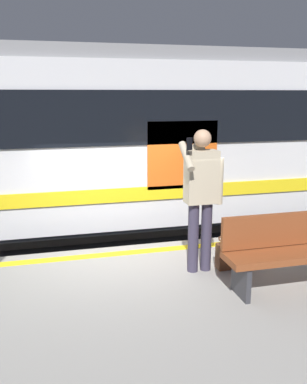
{
  "coord_description": "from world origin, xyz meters",
  "views": [
    {
      "loc": [
        0.99,
        5.88,
        3.28
      ],
      "look_at": [
        -0.41,
        0.3,
        1.9
      ],
      "focal_mm": 38.41,
      "sensor_mm": 36.0,
      "label": 1
    }
  ],
  "objects_px": {
    "handbag": "(230,254)",
    "bench": "(295,248)",
    "train_carriage": "(49,136)",
    "passenger": "(201,189)"
  },
  "relations": [
    {
      "from": "handbag",
      "to": "bench",
      "type": "height_order",
      "value": "bench"
    },
    {
      "from": "train_carriage",
      "to": "passenger",
      "type": "xyz_separation_m",
      "value": [
        -1.84,
        3.33,
        -0.39
      ]
    },
    {
      "from": "passenger",
      "to": "bench",
      "type": "bearing_deg",
      "value": 141.37
    },
    {
      "from": "train_carriage",
      "to": "passenger",
      "type": "distance_m",
      "value": 3.83
    },
    {
      "from": "train_carriage",
      "to": "bench",
      "type": "relative_size",
      "value": 7.21
    },
    {
      "from": "passenger",
      "to": "handbag",
      "type": "bearing_deg",
      "value": 174.78
    },
    {
      "from": "handbag",
      "to": "train_carriage",
      "type": "bearing_deg",
      "value": -56.08
    },
    {
      "from": "handbag",
      "to": "bench",
      "type": "distance_m",
      "value": 0.91
    },
    {
      "from": "train_carriage",
      "to": "passenger",
      "type": "relative_size",
      "value": 6.87
    },
    {
      "from": "passenger",
      "to": "train_carriage",
      "type": "bearing_deg",
      "value": -61.06
    }
  ]
}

